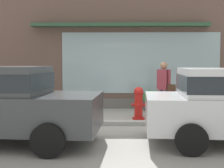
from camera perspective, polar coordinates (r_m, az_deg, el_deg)
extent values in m
plane|color=#9E9B93|center=(8.88, 1.54, -7.20)|extent=(60.00, 60.00, 0.00)
cube|color=#B2B2AD|center=(8.67, 1.55, -7.07)|extent=(14.00, 0.24, 0.12)
cube|color=brown|center=(11.95, 1.49, 8.79)|extent=(14.00, 0.36, 5.44)
cube|color=#9EB7BC|center=(11.74, 5.19, 3.81)|extent=(5.82, 0.03, 2.25)
cube|color=#2D5138|center=(11.64, 1.50, 10.62)|extent=(6.42, 0.56, 0.12)
cube|color=#605E59|center=(11.79, 1.47, -3.52)|extent=(6.22, 0.20, 0.36)
cylinder|color=red|center=(9.59, 4.81, -6.19)|extent=(0.37, 0.37, 0.06)
cylinder|color=red|center=(9.54, 4.82, -3.96)|extent=(0.25, 0.25, 0.69)
sphere|color=red|center=(9.49, 4.84, -1.42)|extent=(0.29, 0.29, 0.29)
cylinder|color=red|center=(9.52, 3.84, -3.76)|extent=(0.10, 0.09, 0.09)
cylinder|color=red|center=(9.54, 5.81, -3.76)|extent=(0.10, 0.09, 0.09)
cylinder|color=red|center=(9.37, 4.89, -3.89)|extent=(0.09, 0.10, 0.09)
cylinder|color=#475675|center=(9.99, 9.67, -3.52)|extent=(0.12, 0.12, 0.85)
cylinder|color=#475675|center=(10.08, 8.87, -3.45)|extent=(0.12, 0.12, 0.85)
cube|color=#8E333D|center=(9.96, 9.32, 0.77)|extent=(0.37, 0.36, 0.64)
sphere|color=#A37556|center=(9.95, 9.35, 3.31)|extent=(0.23, 0.23, 0.23)
cylinder|color=#8E333D|center=(9.85, 10.34, 0.82)|extent=(0.08, 0.08, 0.61)
cylinder|color=#8E333D|center=(10.08, 8.32, 0.91)|extent=(0.08, 0.08, 0.61)
cube|color=#472D1E|center=(9.80, 10.70, -0.88)|extent=(0.25, 0.23, 0.28)
cube|color=#383A3D|center=(7.06, -19.68, -4.68)|extent=(4.31, 2.01, 0.74)
cylinder|color=black|center=(7.55, -7.62, -6.77)|extent=(0.65, 0.22, 0.64)
cylinder|color=black|center=(5.86, -11.47, -9.99)|extent=(0.65, 0.22, 0.64)
cylinder|color=black|center=(7.85, 11.99, -6.53)|extent=(0.62, 0.22, 0.60)
cylinder|color=black|center=(6.05, 14.18, -9.75)|extent=(0.62, 0.22, 0.60)
cylinder|color=#B7B2A3|center=(11.40, -12.15, -4.04)|extent=(0.50, 0.50, 0.30)
cone|color=#4C934C|center=(11.34, -12.19, -1.73)|extent=(0.45, 0.45, 0.63)
cylinder|color=#9E6042|center=(11.53, 16.13, -4.20)|extent=(0.26, 0.26, 0.22)
sphere|color=olive|center=(11.50, 16.15, -2.85)|extent=(0.39, 0.39, 0.39)
cylinder|color=#4C4C51|center=(11.23, 6.92, -4.10)|extent=(0.47, 0.47, 0.29)
sphere|color=#3D8442|center=(11.19, 6.93, -2.42)|extent=(0.53, 0.53, 0.53)
sphere|color=#E5C64C|center=(11.20, 7.57, -1.72)|extent=(0.12, 0.12, 0.12)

